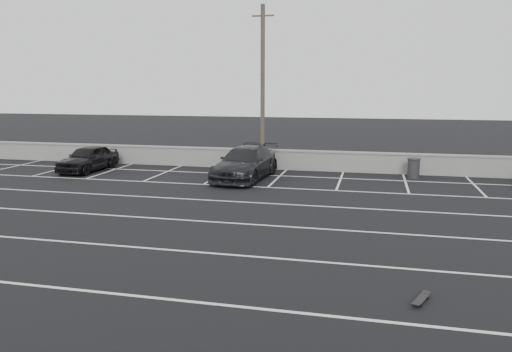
% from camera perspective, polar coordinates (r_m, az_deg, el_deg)
% --- Properties ---
extents(ground, '(120.00, 120.00, 0.00)m').
position_cam_1_polar(ground, '(14.00, -10.52, -8.26)').
color(ground, black).
rests_on(ground, ground).
extents(seawall, '(50.00, 0.45, 1.06)m').
position_cam_1_polar(seawall, '(26.96, 1.48, 1.99)').
color(seawall, gray).
rests_on(seawall, ground).
extents(stall_lines, '(36.00, 20.05, 0.01)m').
position_cam_1_polar(stall_lines, '(17.98, -5.10, -3.98)').
color(stall_lines, silver).
rests_on(stall_lines, ground).
extents(car_left, '(1.79, 4.07, 1.36)m').
position_cam_1_polar(car_left, '(27.66, -18.63, 1.94)').
color(car_left, black).
rests_on(car_left, ground).
extents(car_right, '(2.56, 5.43, 1.53)m').
position_cam_1_polar(car_right, '(23.96, -1.23, 1.48)').
color(car_right, black).
rests_on(car_right, ground).
extents(utility_pole, '(1.13, 0.23, 8.44)m').
position_cam_1_polar(utility_pole, '(25.94, 0.76, 9.93)').
color(utility_pole, '#4C4238').
rests_on(utility_pole, ground).
extents(trash_bin, '(0.82, 0.82, 0.96)m').
position_cam_1_polar(trash_bin, '(25.43, 17.57, 0.88)').
color(trash_bin, '#272629').
rests_on(trash_bin, ground).
extents(skateboard, '(0.41, 0.68, 0.08)m').
position_cam_1_polar(skateboard, '(11.13, 18.32, -13.23)').
color(skateboard, black).
rests_on(skateboard, ground).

